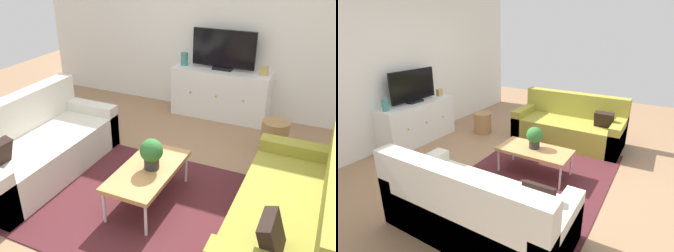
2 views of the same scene
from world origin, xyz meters
TOP-DOWN VIEW (x-y plane):
  - ground_plane at (0.00, 0.00)m, footprint 10.00×10.00m
  - wall_back at (0.00, 2.55)m, footprint 6.40×0.12m
  - area_rug at (0.00, -0.15)m, footprint 2.50×1.90m
  - couch_left_side at (-1.44, -0.10)m, footprint 0.87×1.89m
  - couch_right_side at (1.44, -0.10)m, footprint 0.87×1.89m
  - coffee_table at (0.00, -0.08)m, footprint 0.52×1.01m
  - potted_plant at (0.03, -0.06)m, footprint 0.23×0.23m
  - tv_console at (0.00, 2.27)m, footprint 1.44×0.47m
  - flat_screen_tv at (0.00, 2.29)m, footprint 0.93×0.16m
  - glass_vase at (-0.60, 2.27)m, footprint 0.11×0.11m
  - mantel_clock at (0.61, 2.27)m, footprint 0.11×0.07m
  - wicker_basket at (0.96, 1.51)m, footprint 0.34×0.34m

SIDE VIEW (x-z plane):
  - ground_plane at x=0.00m, z-range 0.00..0.00m
  - area_rug at x=0.00m, z-range 0.00..0.01m
  - wicker_basket at x=0.96m, z-range 0.00..0.41m
  - couch_left_side at x=-1.44m, z-range -0.15..0.71m
  - couch_right_side at x=1.44m, z-range -0.15..0.71m
  - coffee_table at x=0.00m, z-range 0.16..0.56m
  - tv_console at x=0.00m, z-range 0.00..0.74m
  - potted_plant at x=0.03m, z-range 0.41..0.72m
  - mantel_clock at x=0.61m, z-range 0.74..0.87m
  - glass_vase at x=-0.60m, z-range 0.74..0.93m
  - flat_screen_tv at x=0.00m, z-range 0.74..1.31m
  - wall_back at x=0.00m, z-range 0.00..2.70m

